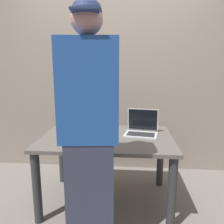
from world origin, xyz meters
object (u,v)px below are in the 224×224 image
laptop (142,128)px  beer_bottle_dark (97,121)px  beer_bottle_amber (76,123)px  coffee_mug (72,127)px  person_figure (89,134)px  beer_bottle_green (86,121)px  beer_bottle_brown (81,123)px

laptop → beer_bottle_dark: size_ratio=1.26×
beer_bottle_dark → beer_bottle_amber: bearing=-151.0°
beer_bottle_dark → coffee_mug: size_ratio=2.44×
beer_bottle_dark → coffee_mug: (-0.26, -0.02, -0.07)m
beer_bottle_dark → coffee_mug: beer_bottle_dark is taller
laptop → person_figure: size_ratio=0.20×
beer_bottle_green → coffee_mug: bearing=-178.6°
coffee_mug → person_figure: bearing=-67.6°
beer_bottle_amber → beer_bottle_brown: size_ratio=0.93×
beer_bottle_dark → person_figure: (0.07, -0.84, 0.11)m
beer_bottle_green → beer_bottle_brown: (-0.02, -0.15, 0.01)m
person_figure → coffee_mug: bearing=112.4°
laptop → person_figure: 0.89m
beer_bottle_amber → beer_bottle_green: 0.13m
laptop → beer_bottle_amber: size_ratio=1.26×
beer_bottle_amber → beer_bottle_dark: beer_bottle_dark is taller
beer_bottle_amber → beer_bottle_green: size_ratio=1.02×
beer_bottle_green → beer_bottle_brown: bearing=-98.7°
person_figure → coffee_mug: size_ratio=15.17×
beer_bottle_amber → coffee_mug: bearing=127.3°
beer_bottle_amber → beer_bottle_green: bearing=46.1°
beer_bottle_amber → beer_bottle_dark: (0.20, 0.11, 0.01)m
beer_bottle_amber → coffee_mug: (-0.07, 0.09, -0.06)m
beer_bottle_brown → person_figure: bearing=-73.1°
laptop → beer_bottle_dark: (-0.48, 0.07, 0.05)m
laptop → beer_bottle_amber: bearing=-176.4°
beer_bottle_green → coffee_mug: (-0.16, -0.00, -0.06)m
beer_bottle_brown → coffee_mug: 0.21m
beer_bottle_dark → person_figure: 0.85m
coffee_mug → laptop: bearing=-3.5°
beer_bottle_dark → person_figure: bearing=-85.0°
beer_bottle_green → laptop: bearing=-4.8°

